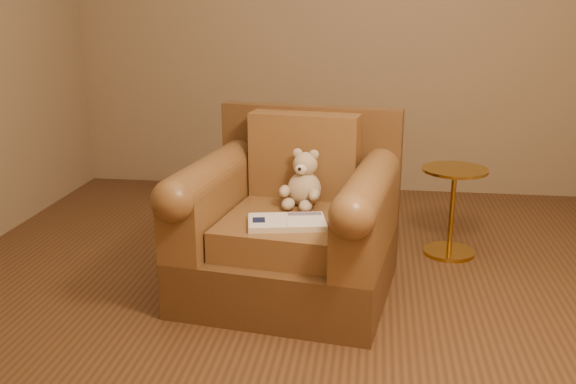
# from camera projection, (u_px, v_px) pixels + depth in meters

# --- Properties ---
(floor) EXTENTS (4.00, 4.00, 0.00)m
(floor) POSITION_uv_depth(u_px,v_px,m) (303.00, 297.00, 3.23)
(floor) COLOR #55351D
(floor) RESTS_ON ground
(armchair) EXTENTS (1.11, 1.07, 0.89)m
(armchair) POSITION_uv_depth(u_px,v_px,m) (292.00, 225.00, 3.24)
(armchair) COLOR #56391C
(armchair) RESTS_ON floor
(teddy_bear) EXTENTS (0.21, 0.25, 0.30)m
(teddy_bear) POSITION_uv_depth(u_px,v_px,m) (303.00, 185.00, 3.25)
(teddy_bear) COLOR tan
(teddy_bear) RESTS_ON armchair
(guidebook) EXTENTS (0.40, 0.28, 0.03)m
(guidebook) POSITION_uv_depth(u_px,v_px,m) (287.00, 222.00, 2.99)
(guidebook) COLOR beige
(guidebook) RESTS_ON armchair
(side_table) EXTENTS (0.37, 0.37, 0.52)m
(side_table) POSITION_uv_depth(u_px,v_px,m) (452.00, 209.00, 3.70)
(side_table) COLOR #B88D32
(side_table) RESTS_ON floor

